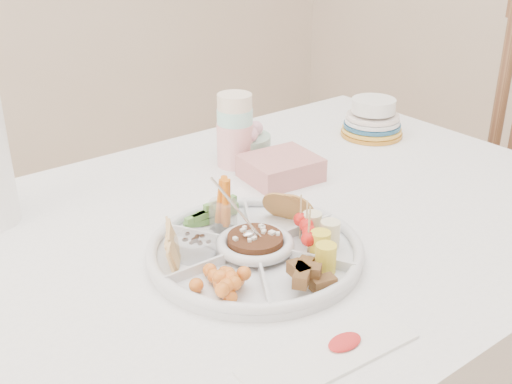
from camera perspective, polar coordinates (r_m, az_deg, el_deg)
dining_table at (r=1.49m, az=-0.23°, el=-15.81°), size 1.52×1.02×0.76m
chair at (r=1.89m, az=19.94°, el=-1.51°), size 0.54×0.54×1.10m
party_tray at (r=1.14m, az=-0.08°, el=-4.95°), size 0.39×0.39×0.04m
bean_dip at (r=1.14m, az=-0.08°, el=-4.63°), size 0.10×0.10×0.04m
tortillas at (r=1.24m, az=2.27°, el=-1.29°), size 0.09×0.09×0.06m
carrot_cucumber at (r=1.22m, az=-3.76°, el=-0.79°), size 0.11×0.11×0.09m
pita_raisins at (r=1.13m, az=-6.67°, el=-4.39°), size 0.10×0.10×0.06m
cherries at (r=1.04m, az=-2.91°, el=-7.65°), size 0.11×0.11×0.04m
granola_chunks at (r=1.05m, az=4.23°, el=-7.16°), size 0.11×0.11×0.05m
banana_tomato at (r=1.15m, az=6.39°, el=-2.94°), size 0.12×0.12×0.10m
cup_stack at (r=1.50m, az=-1.90°, el=6.67°), size 0.10×0.10×0.24m
flower_bowl at (r=1.56m, az=-0.89°, el=4.50°), size 0.14×0.14×0.09m
napkin_stack at (r=1.45m, az=2.21°, el=2.15°), size 0.17×0.15×0.05m
plate_stack at (r=1.74m, az=10.33°, el=6.59°), size 0.20×0.20×0.11m
placemat at (r=0.94m, az=6.54°, el=-14.10°), size 0.27×0.11×0.01m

